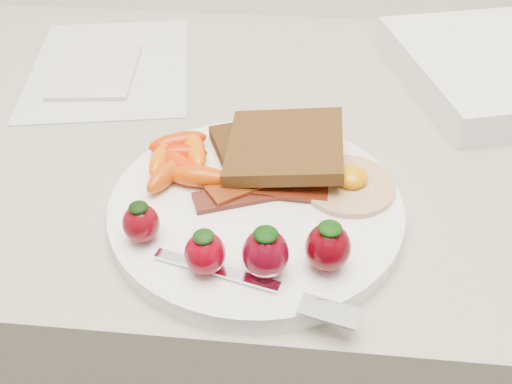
{
  "coord_description": "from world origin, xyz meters",
  "views": [
    {
      "loc": [
        0.01,
        1.15,
        1.26
      ],
      "look_at": [
        -0.03,
        1.54,
        0.93
      ],
      "focal_mm": 40.0,
      "sensor_mm": 36.0,
      "label": 1
    }
  ],
  "objects": [
    {
      "name": "toast_lower",
      "position": [
        -0.02,
        1.61,
        0.93
      ],
      "size": [
        0.13,
        0.13,
        0.01
      ],
      "primitive_type": "cube",
      "rotation": [
        0.0,
        0.0,
        0.4
      ],
      "color": "black",
      "rests_on": "plate"
    },
    {
      "name": "strawberries",
      "position": [
        -0.03,
        1.46,
        0.94
      ],
      "size": [
        0.19,
        0.06,
        0.05
      ],
      "color": "#5F030D",
      "rests_on": "plate"
    },
    {
      "name": "paper_sheet",
      "position": [
        -0.25,
        1.81,
        0.9
      ],
      "size": [
        0.25,
        0.3,
        0.0
      ],
      "primitive_type": "cube",
      "rotation": [
        0.0,
        0.0,
        0.19
      ],
      "color": "silver",
      "rests_on": "counter"
    },
    {
      "name": "bacon_strips",
      "position": [
        -0.02,
        1.56,
        0.92
      ],
      "size": [
        0.13,
        0.09,
        0.01
      ],
      "color": "#370D0C",
      "rests_on": "plate"
    },
    {
      "name": "notepad",
      "position": [
        -0.26,
        1.79,
        0.91
      ],
      "size": [
        0.12,
        0.16,
        0.01
      ],
      "primitive_type": "cube",
      "rotation": [
        0.0,
        0.0,
        0.12
      ],
      "color": "beige",
      "rests_on": "paper_sheet"
    },
    {
      "name": "counter",
      "position": [
        0.0,
        1.7,
        0.45
      ],
      "size": [
        2.0,
        0.6,
        0.9
      ],
      "primitive_type": "cube",
      "color": "gray",
      "rests_on": "ground"
    },
    {
      "name": "fork",
      "position": [
        -0.01,
        1.44,
        0.92
      ],
      "size": [
        0.17,
        0.07,
        0.0
      ],
      "color": "white",
      "rests_on": "plate"
    },
    {
      "name": "toast_upper",
      "position": [
        -0.0,
        1.6,
        0.94
      ],
      "size": [
        0.11,
        0.11,
        0.03
      ],
      "primitive_type": "cube",
      "rotation": [
        0.0,
        -0.1,
        0.0
      ],
      "color": "black",
      "rests_on": "toast_lower"
    },
    {
      "name": "baby_carrots",
      "position": [
        -0.1,
        1.58,
        0.93
      ],
      "size": [
        0.09,
        0.11,
        0.02
      ],
      "color": "red",
      "rests_on": "plate"
    },
    {
      "name": "plate",
      "position": [
        -0.03,
        1.54,
        0.91
      ],
      "size": [
        0.27,
        0.27,
        0.02
      ],
      "primitive_type": "cylinder",
      "color": "white",
      "rests_on": "counter"
    },
    {
      "name": "fried_egg",
      "position": [
        0.06,
        1.57,
        0.92
      ],
      "size": [
        0.1,
        0.1,
        0.02
      ],
      "color": "beige",
      "rests_on": "plate"
    }
  ]
}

